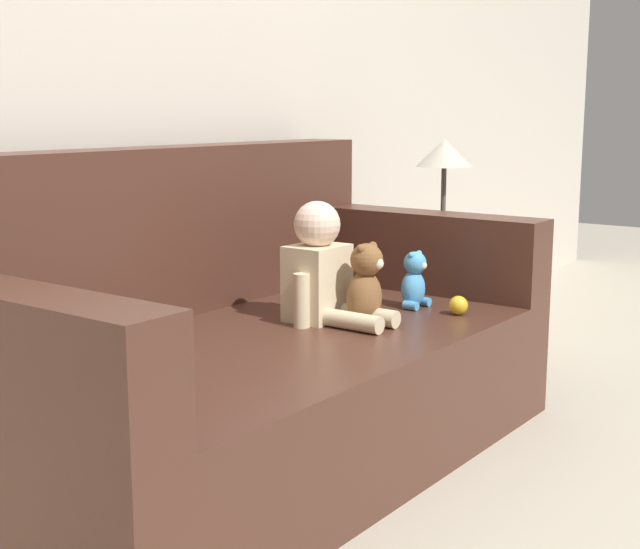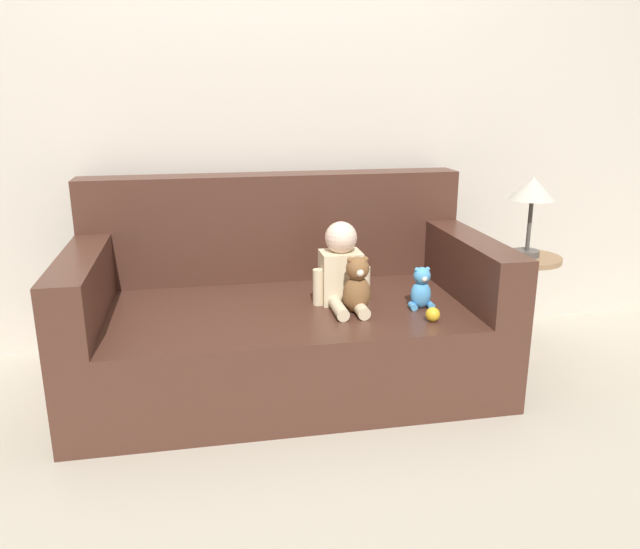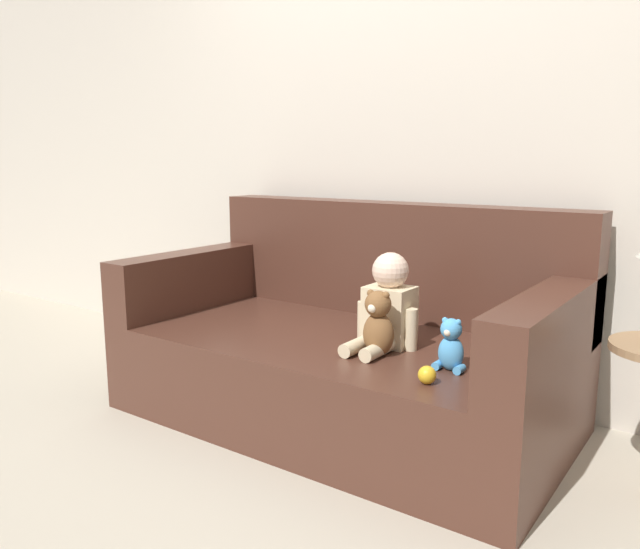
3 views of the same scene
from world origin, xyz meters
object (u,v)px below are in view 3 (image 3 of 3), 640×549
Objects in this scene: teddy_bear_brown at (378,324)px; plush_toy_side at (451,346)px; person_baby at (387,307)px; couch at (350,347)px; toy_ball at (427,375)px.

teddy_bear_brown is 0.29m from plush_toy_side.
teddy_bear_brown is (0.04, -0.13, -0.03)m from person_baby.
plush_toy_side is at bearing -23.66° from couch.
couch is 0.71m from toy_ball.
teddy_bear_brown is 1.33× the size of plush_toy_side.
plush_toy_side is (0.29, 0.00, -0.04)m from teddy_bear_brown.
toy_ball is (0.32, -0.30, -0.12)m from person_baby.
couch is 5.05× the size of person_baby.
plush_toy_side is at bearing 87.55° from toy_ball.
couch reaches higher than teddy_bear_brown.
teddy_bear_brown is 0.34m from toy_ball.
plush_toy_side is (0.32, -0.13, -0.06)m from person_baby.
toy_ball is at bearing -30.55° from teddy_bear_brown.
couch is 0.64m from plush_toy_side.
toy_ball is (0.28, -0.17, -0.09)m from teddy_bear_brown.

